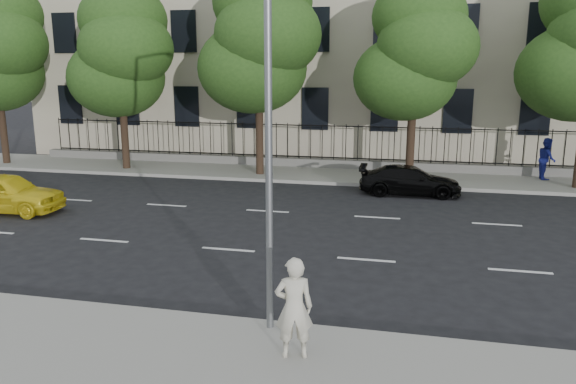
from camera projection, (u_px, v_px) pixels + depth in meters
The scene contains 14 objects.
ground at pixel (196, 281), 13.96m from camera, with size 120.00×120.00×0.00m, color black.
near_sidewalk at pixel (113, 359), 10.14m from camera, with size 60.00×4.00×0.15m, color gray.
far_sidewalk at pixel (304, 174), 27.26m from camera, with size 60.00×4.00×0.15m, color gray.
lane_markings at pixel (250, 228), 18.47m from camera, with size 49.60×4.62×0.01m, color silver, non-canonical shape.
masonry_building at pixel (333, 1), 33.79m from camera, with size 34.60×12.11×18.50m.
iron_fence at pixel (310, 157), 28.75m from camera, with size 30.00×0.50×2.20m.
street_light at pixel (275, 71), 10.60m from camera, with size 0.25×3.32×8.05m.
tree_b at pixel (122, 52), 27.29m from camera, with size 5.53×5.12×8.97m.
tree_c at pixel (260, 39), 25.67m from camera, with size 5.89×5.50×9.80m.
tree_d at pixel (416, 51), 24.29m from camera, with size 5.34×4.94×8.84m.
yellow_taxi at pixel (5, 193), 20.35m from camera, with size 1.71×4.25×1.45m, color yellow.
black_sedan at pixel (410, 180), 23.11m from camera, with size 1.68×4.14×1.20m, color black.
woman_near at pixel (294, 308), 9.87m from camera, with size 0.68×0.45×1.87m, color beige.
pedestrian_far at pixel (547, 159), 25.45m from camera, with size 0.92×0.72×1.89m, color navy.
Camera 1 is at (5.11, -12.29, 5.26)m, focal length 35.00 mm.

